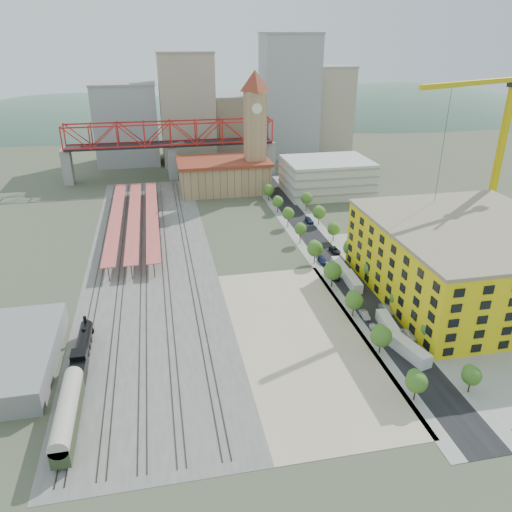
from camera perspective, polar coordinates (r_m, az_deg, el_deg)
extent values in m
plane|color=#474C38|center=(138.53, 3.15, -2.06)|extent=(400.00, 400.00, 0.00)
cube|color=#605E59|center=(150.60, -11.94, -0.32)|extent=(36.00, 165.00, 0.06)
cube|color=tan|center=(111.29, 5.19, -9.32)|extent=(28.00, 67.00, 0.06)
cube|color=black|center=(155.85, 7.49, 0.89)|extent=(12.00, 170.00, 0.06)
cube|color=gray|center=(154.25, 5.55, 0.72)|extent=(3.00, 170.00, 0.04)
cube|color=gray|center=(157.64, 9.39, 1.04)|extent=(3.00, 170.00, 0.04)
cube|color=gray|center=(140.35, 23.43, -3.83)|extent=(50.00, 90.00, 0.06)
cube|color=#382B23|center=(151.65, -17.49, -0.73)|extent=(0.12, 160.00, 0.18)
cube|color=#382B23|center=(151.48, -16.95, -0.68)|extent=(0.12, 160.00, 0.18)
cube|color=#382B23|center=(151.03, -15.24, -0.54)|extent=(0.12, 160.00, 0.18)
cube|color=#382B23|center=(150.92, -14.69, -0.50)|extent=(0.12, 160.00, 0.18)
cube|color=#382B23|center=(150.65, -12.97, -0.36)|extent=(0.12, 160.00, 0.18)
cube|color=#382B23|center=(150.59, -12.42, -0.31)|extent=(0.12, 160.00, 0.18)
cube|color=#382B23|center=(150.50, -10.70, -0.17)|extent=(0.12, 160.00, 0.18)
cube|color=#382B23|center=(150.50, -10.15, -0.13)|extent=(0.12, 160.00, 0.18)
cube|color=#382B23|center=(150.63, -8.04, 0.04)|extent=(0.12, 160.00, 0.18)
cube|color=#382B23|center=(150.70, -7.50, 0.09)|extent=(0.12, 160.00, 0.18)
cube|color=#D75852|center=(175.30, -15.73, 4.25)|extent=(4.00, 80.00, 0.25)
cylinder|color=black|center=(175.96, -15.65, 3.64)|extent=(0.24, 0.24, 4.00)
cube|color=#D75852|center=(174.89, -13.77, 4.42)|extent=(4.00, 80.00, 0.25)
cylinder|color=black|center=(175.56, -13.70, 3.81)|extent=(0.24, 0.24, 4.00)
cube|color=#D75852|center=(174.68, -11.80, 4.59)|extent=(4.00, 80.00, 0.25)
cylinder|color=black|center=(175.35, -11.75, 3.98)|extent=(0.24, 0.24, 4.00)
cube|color=tan|center=(211.14, -3.73, 9.05)|extent=(36.00, 22.00, 12.00)
cube|color=maroon|center=(209.53, -3.78, 10.76)|extent=(38.00, 24.00, 1.20)
cube|color=tan|center=(208.06, -0.12, 12.83)|extent=(8.00, 8.00, 40.00)
pyramid|color=maroon|center=(204.32, -0.12, 20.55)|extent=(12.00, 12.00, 8.00)
cylinder|color=white|center=(201.75, 0.12, 16.51)|extent=(4.00, 0.30, 4.00)
cube|color=silver|center=(208.97, 8.08, 8.98)|extent=(34.00, 26.00, 14.00)
cube|color=gray|center=(234.40, -20.73, 9.47)|extent=(4.00, 6.00, 15.00)
cube|color=gray|center=(237.09, 1.57, 11.17)|extent=(4.00, 6.00, 15.00)
cube|color=gray|center=(231.42, -9.54, 10.52)|extent=(4.00, 6.00, 15.00)
cube|color=black|center=(229.68, -9.68, 12.45)|extent=(90.00, 9.00, 1.00)
cube|color=yellow|center=(134.99, 23.00, -0.61)|extent=(44.00, 50.00, 18.00)
cube|color=gray|center=(131.62, 23.66, 3.10)|extent=(44.60, 50.60, 0.80)
cube|color=#9EA0A3|center=(263.68, -14.57, 14.32)|extent=(30.00, 25.00, 38.00)
cube|color=#B2A58C|center=(257.94, -7.86, 16.22)|extent=(26.00, 22.00, 52.00)
cube|color=gray|center=(277.41, -2.22, 14.68)|extent=(24.00, 24.00, 30.00)
cube|color=#9EA0A3|center=(271.02, 3.79, 17.62)|extent=(28.00, 22.00, 60.00)
cube|color=#B2A58C|center=(283.87, 8.35, 16.10)|extent=(22.00, 20.00, 44.00)
cube|color=brown|center=(285.67, -5.41, 14.46)|extent=(20.00, 20.00, 26.00)
ellipsoid|color=#4C6B59|center=(404.24, -17.68, 4.48)|extent=(396.00, 216.00, 180.00)
ellipsoid|color=#4C6B59|center=(416.04, -0.66, 2.69)|extent=(484.00, 264.00, 220.00)
ellipsoid|color=#4C6B59|center=(445.54, 14.77, 6.37)|extent=(418.00, 228.00, 190.00)
cylinder|color=black|center=(111.44, -19.11, -9.15)|extent=(2.64, 12.69, 2.64)
cube|color=black|center=(105.66, -19.53, -11.08)|extent=(2.96, 3.17, 3.39)
cylinder|color=black|center=(114.92, -18.96, -6.92)|extent=(0.74, 0.74, 1.69)
sphere|color=black|center=(112.49, -19.09, -7.97)|extent=(1.06, 1.06, 1.06)
cone|color=black|center=(118.30, -18.64, -7.90)|extent=(2.75, 1.69, 2.75)
cube|color=black|center=(102.19, -19.78, -12.89)|extent=(2.96, 6.35, 2.96)
cube|color=#24321B|center=(93.15, -20.66, -16.85)|extent=(3.07, 19.04, 3.39)
cylinder|color=#ADA899|center=(92.03, -20.83, -16.00)|extent=(3.28, 19.04, 3.28)
cube|color=gold|center=(168.01, 25.80, 8.88)|extent=(1.68, 1.68, 47.11)
cube|color=gold|center=(147.24, 23.43, 17.68)|extent=(37.20, 16.48, 1.26)
cube|color=silver|center=(109.34, 17.12, -10.24)|extent=(5.31, 10.81, 2.86)
cube|color=silver|center=(117.01, 14.79, -7.55)|extent=(3.40, 9.60, 2.57)
cube|color=silver|center=(133.82, 10.94, -2.87)|extent=(2.99, 9.84, 2.66)
cube|color=silver|center=(141.36, 9.60, -1.25)|extent=(2.74, 9.42, 2.56)
imported|color=silver|center=(115.62, 13.54, -8.16)|extent=(1.85, 4.27, 1.43)
imported|color=gray|center=(120.53, 12.31, -6.59)|extent=(1.62, 4.28, 1.39)
imported|color=black|center=(137.41, 8.96, -2.26)|extent=(2.84, 5.20, 1.38)
imported|color=navy|center=(145.98, 7.63, -0.51)|extent=(2.09, 4.94, 1.42)
imported|color=white|center=(115.35, 17.03, -8.64)|extent=(2.29, 4.80, 1.58)
imported|color=gray|center=(123.72, 14.68, -5.94)|extent=(2.10, 4.99, 1.60)
imported|color=black|center=(153.38, 9.00, 0.66)|extent=(2.58, 5.10, 1.38)
imported|color=#1A284B|center=(176.62, 6.10, 4.07)|extent=(2.16, 5.13, 1.48)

